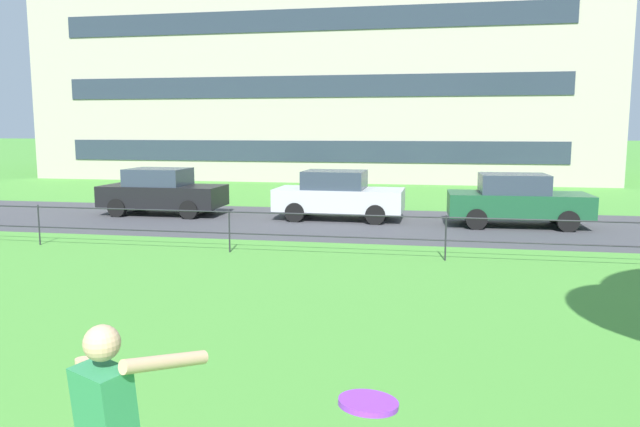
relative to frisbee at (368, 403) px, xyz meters
name	(u,v)px	position (x,y,z in m)	size (l,w,h in m)	color
street_strip	(360,223)	(-1.92, 15.60, -1.66)	(80.00, 6.48, 0.01)	#424247
park_fence	(334,227)	(-1.92, 10.77, -0.99)	(34.45, 0.04, 1.00)	#232328
frisbee	(368,403)	(0.00, 0.00, 0.00)	(0.38, 0.38, 0.05)	purple
car_black_left	(162,191)	(-8.62, 16.32, -0.88)	(4.01, 1.83, 1.54)	black
car_silver_center	(338,195)	(-2.70, 16.32, -0.88)	(4.03, 1.88, 1.54)	#B7BABF
car_dark_green_far_left	(517,200)	(2.65, 15.95, -0.88)	(4.05, 1.90, 1.54)	#194C2D
apartment_building_background	(329,36)	(-6.44, 36.06, 6.85)	(31.62, 14.71, 17.02)	#ADA393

